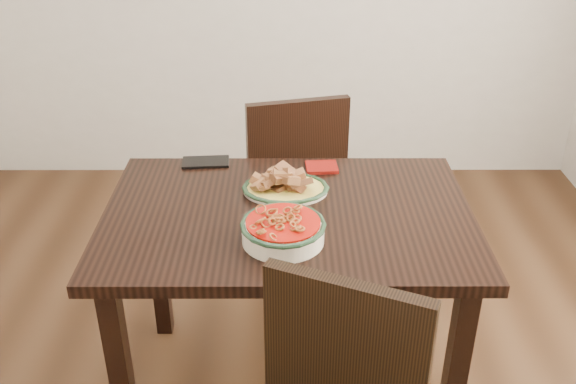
{
  "coord_description": "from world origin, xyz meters",
  "views": [
    {
      "loc": [
        0.06,
        -1.79,
        1.78
      ],
      "look_at": [
        0.06,
        -0.02,
        0.81
      ],
      "focal_mm": 40.0,
      "sensor_mm": 36.0,
      "label": 1
    }
  ],
  "objects_px": {
    "dining_table": "(288,239)",
    "chair_far": "(291,177)",
    "noodle_bowl": "(283,228)",
    "smartphone": "(206,162)",
    "fish_plate": "(286,180)"
  },
  "relations": [
    {
      "from": "fish_plate",
      "to": "smartphone",
      "type": "relative_size",
      "value": 1.67
    },
    {
      "from": "chair_far",
      "to": "smartphone",
      "type": "bearing_deg",
      "value": 36.07
    },
    {
      "from": "smartphone",
      "to": "chair_far",
      "type": "bearing_deg",
      "value": 45.99
    },
    {
      "from": "smartphone",
      "to": "fish_plate",
      "type": "bearing_deg",
      "value": -40.81
    },
    {
      "from": "dining_table",
      "to": "fish_plate",
      "type": "height_order",
      "value": "fish_plate"
    },
    {
      "from": "chair_far",
      "to": "noodle_bowl",
      "type": "relative_size",
      "value": 3.54
    },
    {
      "from": "chair_far",
      "to": "fish_plate",
      "type": "distance_m",
      "value": 0.66
    },
    {
      "from": "noodle_bowl",
      "to": "smartphone",
      "type": "relative_size",
      "value": 1.49
    },
    {
      "from": "fish_plate",
      "to": "chair_far",
      "type": "bearing_deg",
      "value": 87.76
    },
    {
      "from": "chair_far",
      "to": "smartphone",
      "type": "xyz_separation_m",
      "value": [
        -0.32,
        -0.38,
        0.26
      ]
    },
    {
      "from": "dining_table",
      "to": "smartphone",
      "type": "bearing_deg",
      "value": 130.72
    },
    {
      "from": "dining_table",
      "to": "chair_far",
      "type": "relative_size",
      "value": 1.32
    },
    {
      "from": "dining_table",
      "to": "noodle_bowl",
      "type": "relative_size",
      "value": 4.66
    },
    {
      "from": "fish_plate",
      "to": "noodle_bowl",
      "type": "xyz_separation_m",
      "value": [
        -0.01,
        -0.3,
        -0.0
      ]
    },
    {
      "from": "fish_plate",
      "to": "noodle_bowl",
      "type": "bearing_deg",
      "value": -91.24
    }
  ]
}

